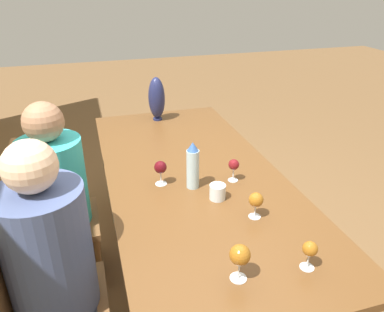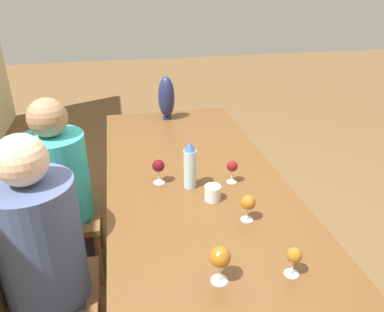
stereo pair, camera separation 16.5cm
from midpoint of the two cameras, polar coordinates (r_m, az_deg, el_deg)
ground_plane at (r=2.64m, az=2.01°, el=-17.50°), size 14.00×14.00×0.00m
dining_table at (r=2.21m, az=2.29°, el=-4.40°), size 2.21×0.98×0.77m
water_bottle at (r=1.99m, az=2.07°, el=-1.54°), size 0.07×0.07×0.27m
water_tumbler at (r=1.93m, az=5.64°, el=-5.67°), size 0.08×0.08×0.08m
vase at (r=2.95m, az=-2.30°, el=8.87°), size 0.13×0.13×0.34m
wine_glass_0 at (r=1.77m, az=11.23°, el=-7.12°), size 0.07×0.07×0.13m
wine_glass_1 at (r=2.04m, az=-2.83°, el=-1.67°), size 0.07×0.07×0.14m
wine_glass_2 at (r=2.07m, az=8.44°, el=-1.71°), size 0.06×0.06×0.13m
wine_glass_3 at (r=1.53m, az=18.40°, el=-14.35°), size 0.06×0.06×0.13m
wine_glass_4 at (r=1.43m, az=7.74°, el=-15.20°), size 0.08×0.08×0.16m
chair_near at (r=1.97m, az=-20.84°, el=-18.25°), size 0.44×0.44×0.94m
chair_far at (r=2.48m, az=-18.90°, el=-7.63°), size 0.44×0.44×0.94m
person_near at (r=1.84m, az=-18.90°, el=-14.29°), size 0.37×0.37×1.26m
person_far at (r=2.39m, az=-17.27°, el=-4.62°), size 0.37×0.37×1.21m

